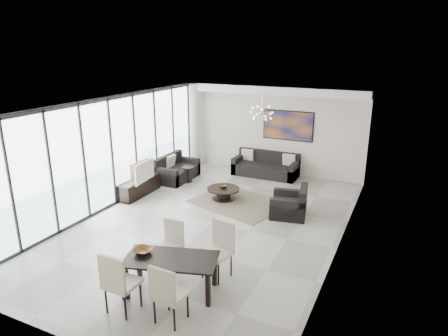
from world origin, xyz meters
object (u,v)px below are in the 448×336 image
Objects in this scene: tv_console at (139,187)px; dining_table at (171,263)px; sofa_main at (266,168)px; coffee_table at (223,193)px; television at (141,171)px.

tv_console is 0.86× the size of dining_table.
sofa_main is 1.21× the size of dining_table.
tv_console is (-2.69, -3.26, -0.02)m from sofa_main.
dining_table is (3.41, -3.61, 0.34)m from tv_console.
dining_table is (0.72, -6.87, 0.31)m from sofa_main.
television reaches higher than coffee_table.
television reaches higher than sofa_main.
television reaches higher than tv_console.
coffee_table is 0.94× the size of television.
sofa_main is at bearing 95.97° from dining_table.
coffee_table is 2.39m from television.
tv_console is 1.55× the size of television.
coffee_table is 0.44× the size of sofa_main.
dining_table is at bearing -143.82° from television.
dining_table is (3.25, -3.54, -0.18)m from television.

